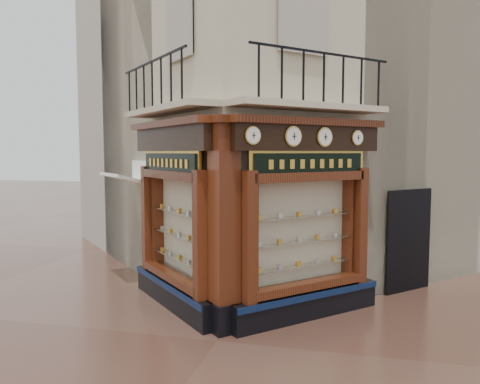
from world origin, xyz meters
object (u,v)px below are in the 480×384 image
(clock_b, at_px, (293,136))
(awning, at_px, (129,282))
(signboard_right, at_px, (310,164))
(clock_a, at_px, (253,135))
(signboard_left, at_px, (170,163))
(clock_c, at_px, (324,137))
(clock_d, at_px, (357,138))
(corner_pilaster, at_px, (224,227))

(clock_b, height_order, awning, clock_b)
(awning, xyz_separation_m, signboard_right, (4.72, -1.54, 3.10))
(clock_a, relative_size, awning, 0.21)
(signboard_right, bearing_deg, signboard_left, 135.00)
(clock_c, distance_m, signboard_left, 3.23)
(clock_d, bearing_deg, signboard_right, 174.48)
(clock_a, height_order, clock_b, clock_b)
(corner_pilaster, distance_m, clock_a, 1.76)
(clock_a, distance_m, signboard_left, 2.33)
(corner_pilaster, xyz_separation_m, clock_d, (2.35, 1.74, 1.67))
(corner_pilaster, bearing_deg, awning, 96.93)
(corner_pilaster, bearing_deg, clock_a, -51.10)
(corner_pilaster, xyz_separation_m, clock_c, (1.72, 1.12, 1.67))
(clock_b, bearing_deg, signboard_left, 125.59)
(corner_pilaster, distance_m, clock_b, 2.13)
(clock_b, bearing_deg, signboard_right, 12.27)
(corner_pilaster, relative_size, clock_c, 10.44)
(clock_a, bearing_deg, corner_pilaster, 128.90)
(clock_a, distance_m, awning, 5.87)
(corner_pilaster, relative_size, awning, 2.52)
(clock_a, height_order, signboard_left, clock_a)
(clock_b, xyz_separation_m, signboard_right, (0.28, 0.44, -0.52))
(corner_pilaster, distance_m, clock_d, 3.37)
(awning, bearing_deg, signboard_left, -175.55)
(clock_b, bearing_deg, clock_a, 180.00)
(clock_a, bearing_deg, clock_b, -0.00)
(signboard_left, bearing_deg, awning, 4.45)
(clock_d, bearing_deg, awning, 126.79)
(clock_b, height_order, signboard_left, clock_b)
(clock_d, xyz_separation_m, awning, (-5.61, 0.81, -3.62))
(awning, xyz_separation_m, signboard_left, (1.80, -1.54, 3.10))
(clock_b, distance_m, signboard_left, 2.73)
(clock_a, height_order, awning, clock_a)
(clock_a, relative_size, clock_d, 1.06)
(corner_pilaster, bearing_deg, clock_d, -8.40)
(clock_c, distance_m, clock_d, 0.88)
(clock_b, relative_size, signboard_right, 0.19)
(clock_b, xyz_separation_m, awning, (-4.44, 1.98, -3.62))
(clock_d, relative_size, signboard_left, 0.15)
(clock_c, bearing_deg, signboard_right, 157.11)
(clock_c, bearing_deg, awning, 118.97)
(clock_b, relative_size, clock_d, 1.24)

